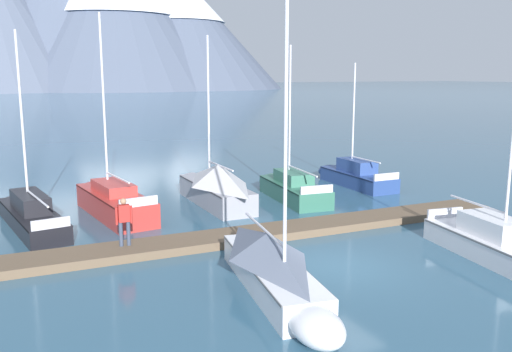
# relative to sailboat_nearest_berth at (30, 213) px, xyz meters

# --- Properties ---
(ground_plane) EXTENTS (700.00, 700.00, 0.00)m
(ground_plane) POSITION_rel_sailboat_nearest_berth_xyz_m (8.60, -9.57, -0.55)
(ground_plane) COLOR #335B75
(mountain_east_summit) EXTENTS (82.15, 82.15, 65.36)m
(mountain_east_summit) POSITION_rel_sailboat_nearest_berth_xyz_m (26.22, 214.10, 33.18)
(mountain_east_summit) COLOR #4C566B
(mountain_east_summit) RESTS_ON ground
(mountain_rear_spur) EXTENTS (95.13, 95.13, 59.06)m
(mountain_rear_spur) POSITION_rel_sailboat_nearest_berth_xyz_m (46.89, 205.89, 30.84)
(mountain_rear_spur) COLOR #4C566B
(mountain_rear_spur) RESTS_ON ground
(mountain_north_horn) EXTENTS (89.44, 89.44, 49.33)m
(mountain_north_horn) POSITION_rel_sailboat_nearest_berth_xyz_m (72.48, 206.22, 25.30)
(mountain_north_horn) COLOR #4C566B
(mountain_north_horn) RESTS_ON ground
(dock) EXTENTS (20.41, 2.28, 0.30)m
(dock) POSITION_rel_sailboat_nearest_berth_xyz_m (8.60, -5.57, -0.40)
(dock) COLOR brown
(dock) RESTS_ON ground
(sailboat_nearest_berth) EXTENTS (2.41, 7.47, 7.87)m
(sailboat_nearest_berth) POSITION_rel_sailboat_nearest_berth_xyz_m (0.00, 0.00, 0.00)
(sailboat_nearest_berth) COLOR black
(sailboat_nearest_berth) RESTS_ON ground
(sailboat_second_berth) EXTENTS (2.48, 7.08, 8.77)m
(sailboat_second_berth) POSITION_rel_sailboat_nearest_berth_xyz_m (3.44, 0.57, 0.09)
(sailboat_second_berth) COLOR #B2332D
(sailboat_second_berth) RESTS_ON ground
(sailboat_mid_dock_port) EXTENTS (2.58, 7.44, 8.37)m
(sailboat_mid_dock_port) POSITION_rel_sailboat_nearest_berth_xyz_m (5.79, -10.58, 0.21)
(sailboat_mid_dock_port) COLOR white
(sailboat_mid_dock_port) RESTS_ON ground
(sailboat_mid_dock_starboard) EXTENTS (1.97, 7.22, 7.95)m
(sailboat_mid_dock_starboard) POSITION_rel_sailboat_nearest_berth_xyz_m (8.27, 0.37, 0.40)
(sailboat_mid_dock_starboard) COLOR #93939E
(sailboat_mid_dock_starboard) RESTS_ON ground
(sailboat_far_berth) EXTENTS (2.34, 6.41, 7.55)m
(sailboat_far_berth) POSITION_rel_sailboat_nearest_berth_xyz_m (12.18, -0.16, 0.02)
(sailboat_far_berth) COLOR #336B56
(sailboat_far_berth) RESTS_ON ground
(sailboat_outer_slip) EXTENTS (2.47, 6.38, 7.01)m
(sailboat_outer_slip) POSITION_rel_sailboat_nearest_berth_xyz_m (13.80, -11.44, -0.00)
(sailboat_outer_slip) COLOR silver
(sailboat_outer_slip) RESTS_ON ground
(sailboat_end_of_dock) EXTENTS (1.87, 6.21, 6.77)m
(sailboat_end_of_dock) POSITION_rel_sailboat_nearest_berth_xyz_m (17.06, 1.27, 0.01)
(sailboat_end_of_dock) COLOR navy
(sailboat_end_of_dock) RESTS_ON ground
(person_on_dock) EXTENTS (0.59, 0.23, 1.69)m
(person_on_dock) POSITION_rel_sailboat_nearest_berth_xyz_m (2.72, -5.27, 0.71)
(person_on_dock) COLOR #384256
(person_on_dock) RESTS_ON dock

